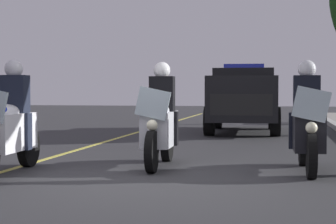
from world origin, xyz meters
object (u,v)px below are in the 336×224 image
(police_motorcycle_trailing, at_px, (307,126))
(police_motorcycle_lead_left, at_px, (9,127))
(police_motorcycle_lead_right, at_px, (160,124))
(police_suv, at_px, (244,97))
(cyclist_background, at_px, (302,101))

(police_motorcycle_trailing, bearing_deg, police_motorcycle_lead_left, -77.51)
(police_motorcycle_lead_left, distance_m, police_motorcycle_lead_right, 2.38)
(police_motorcycle_lead_left, relative_size, police_motorcycle_trailing, 1.00)
(police_suv, bearing_deg, police_motorcycle_trailing, 9.80)
(police_suv, bearing_deg, police_motorcycle_lead_right, -5.83)
(police_motorcycle_lead_left, bearing_deg, police_motorcycle_lead_right, 118.95)
(police_suv, height_order, cyclist_background, police_suv)
(police_motorcycle_lead_left, bearing_deg, police_suv, 162.86)
(police_motorcycle_lead_left, bearing_deg, police_motorcycle_trailing, 102.49)
(police_motorcycle_lead_right, xyz_separation_m, cyclist_background, (-13.38, 2.77, 0.14))
(police_motorcycle_lead_right, xyz_separation_m, police_motorcycle_trailing, (0.17, 2.33, 0.00))
(police_motorcycle_lead_right, relative_size, cyclist_background, 1.22)
(police_motorcycle_lead_right, distance_m, police_suv, 8.43)
(police_motorcycle_trailing, xyz_separation_m, cyclist_background, (-13.55, 0.43, 0.14))
(police_motorcycle_trailing, height_order, police_suv, police_suv)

